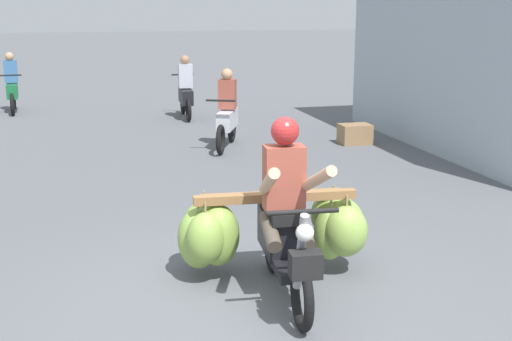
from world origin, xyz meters
The scene contains 7 objects.
ground_plane centered at (0.00, 0.00, 0.00)m, with size 120.00×120.00×0.00m, color #56595E.
motorbike_main_loaded centered at (0.39, 0.67, 0.51)m, with size 1.85×1.88×1.58m.
motorbike_distant_ahead_left centered at (1.02, 9.90, 0.57)m, with size 0.50×1.62×1.40m.
motorbike_distant_ahead_right centered at (1.24, 6.57, 0.57)m, with size 0.78×1.52×1.40m.
motorbike_distant_far_ahead centered at (-2.81, 11.88, 0.57)m, with size 0.50×1.62×1.40m.
shopfront_building centered at (6.05, 5.47, 1.69)m, with size 3.11×6.33×3.38m.
produce_crate centered at (3.56, 6.28, 0.18)m, with size 0.56×0.40×0.36m, color olive.
Camera 1 is at (-1.26, -4.90, 2.48)m, focal length 47.00 mm.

